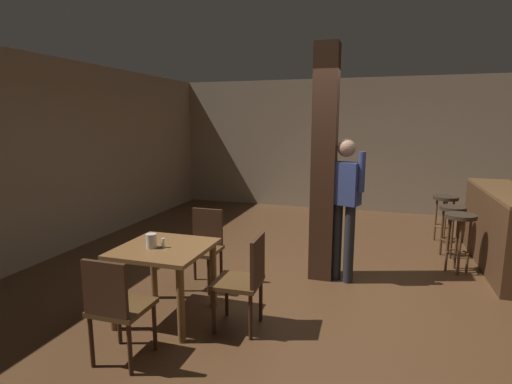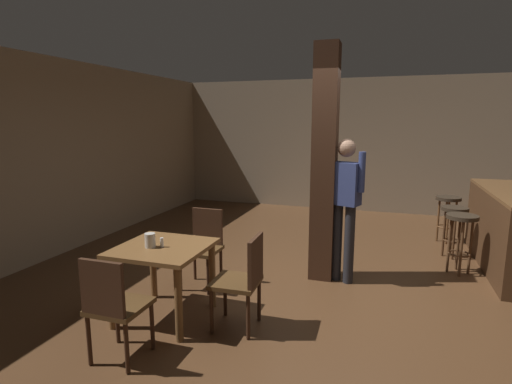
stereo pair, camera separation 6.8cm
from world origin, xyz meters
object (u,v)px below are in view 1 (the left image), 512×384
object	(u,v)px
standing_person	(345,200)
bar_counter	(497,228)
napkin_cup	(151,241)
bar_stool_mid	(452,219)
bar_stool_far	(445,207)
chair_south	(116,305)
dining_table	(165,260)
bar_stool_near	(460,228)
chair_east	(246,277)
chair_north	(204,244)
salt_shaker	(163,243)

from	to	relation	value
standing_person	bar_counter	xyz separation A→B (m)	(1.89, 1.09, -0.47)
napkin_cup	bar_counter	xyz separation A→B (m)	(3.54, 2.63, -0.27)
bar_stool_mid	bar_stool_far	bearing A→B (deg)	89.24
chair_south	bar_stool_far	xyz separation A→B (m)	(2.94, 4.40, 0.06)
dining_table	bar_counter	bearing A→B (deg)	36.55
bar_stool_far	chair_south	bearing A→B (deg)	-123.72
chair_south	bar_stool_near	xyz separation A→B (m)	(2.92, 2.99, 0.08)
dining_table	bar_stool_mid	bearing A→B (deg)	43.92
chair_east	bar_stool_far	size ratio (longest dim) A/B	1.21
chair_north	chair_east	distance (m)	1.14
chair_north	bar_counter	xyz separation A→B (m)	(3.43, 1.71, 0.02)
chair_east	bar_stool_near	size ratio (longest dim) A/B	1.17
chair_south	bar_counter	size ratio (longest dim) A/B	0.40
chair_east	bar_counter	size ratio (longest dim) A/B	0.40
dining_table	bar_stool_near	size ratio (longest dim) A/B	1.11
bar_stool_near	bar_stool_mid	distance (m)	0.65
salt_shaker	bar_stool_far	bearing A→B (deg)	50.93
chair_south	salt_shaker	world-z (taller)	chair_south
bar_stool_near	dining_table	bearing A→B (deg)	-143.31
chair_north	chair_east	xyz separation A→B (m)	(0.80, -0.81, 0.00)
chair_east	bar_stool_mid	bearing A→B (deg)	52.75
chair_east	napkin_cup	world-z (taller)	chair_east
chair_south	salt_shaker	bearing A→B (deg)	91.23
chair_south	chair_north	size ratio (longest dim) A/B	1.00
chair_east	standing_person	size ratio (longest dim) A/B	0.52
chair_north	bar_stool_far	distance (m)	4.04
bar_stool_mid	dining_table	bearing A→B (deg)	-136.08
chair_east	bar_stool_far	distance (m)	4.17
napkin_cup	bar_stool_near	distance (m)	3.79
bar_counter	bar_stool_near	xyz separation A→B (m)	(-0.50, -0.36, 0.05)
napkin_cup	bar_stool_mid	bearing A→B (deg)	43.77
dining_table	standing_person	distance (m)	2.18
bar_stool_near	standing_person	bearing A→B (deg)	-152.33
salt_shaker	bar_stool_mid	world-z (taller)	salt_shaker
napkin_cup	bar_stool_mid	world-z (taller)	napkin_cup
salt_shaker	standing_person	size ratio (longest dim) A/B	0.05
standing_person	bar_stool_near	xyz separation A→B (m)	(1.38, 0.73, -0.42)
standing_person	bar_stool_far	world-z (taller)	standing_person
dining_table	bar_stool_far	distance (m)	4.67
bar_stool_near	bar_stool_far	bearing A→B (deg)	89.17
chair_north	salt_shaker	world-z (taller)	chair_north
chair_south	bar_stool_near	size ratio (longest dim) A/B	1.17
chair_south	bar_stool_far	distance (m)	5.29
bar_stool_far	chair_east	bearing A→B (deg)	-121.01
salt_shaker	bar_stool_far	distance (m)	4.69
chair_east	napkin_cup	distance (m)	0.96
bar_stool_near	salt_shaker	bearing A→B (deg)	-142.82
dining_table	chair_south	size ratio (longest dim) A/B	0.95
dining_table	standing_person	size ratio (longest dim) A/B	0.49
bar_stool_near	bar_stool_mid	bearing A→B (deg)	89.08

